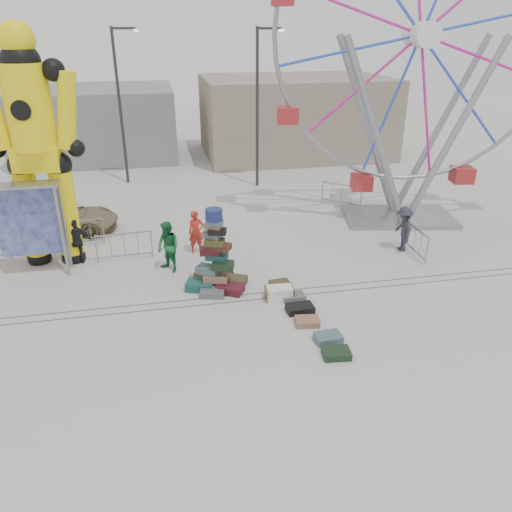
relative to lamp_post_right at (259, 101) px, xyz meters
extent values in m
plane|color=#9E9E99|center=(-3.09, -13.00, -4.48)|extent=(90.00, 90.00, 0.00)
cube|color=#47443F|center=(-3.09, -12.40, -4.48)|extent=(40.00, 0.04, 0.01)
cube|color=#47443F|center=(-3.09, -12.00, -4.48)|extent=(40.00, 0.04, 0.01)
cube|color=gray|center=(3.91, 7.00, -1.98)|extent=(12.00, 8.00, 5.00)
cube|color=gray|center=(-9.09, 9.00, -2.28)|extent=(10.00, 8.00, 4.40)
cylinder|color=#2D2D30|center=(-0.09, 0.00, -0.48)|extent=(0.16, 0.16, 8.00)
cube|color=#2D2D30|center=(0.51, 0.00, 3.42)|extent=(1.20, 0.15, 0.12)
cube|color=silver|center=(1.11, 0.00, 3.32)|extent=(0.25, 0.25, 0.12)
cylinder|color=#2D2D30|center=(-7.09, 2.00, -0.48)|extent=(0.16, 0.16, 8.00)
cube|color=#2D2D30|center=(-6.49, 2.00, 3.42)|extent=(1.20, 0.15, 0.12)
cube|color=silver|center=(-5.89, 2.00, 3.32)|extent=(0.25, 0.25, 0.12)
cube|color=#1B514D|center=(-4.35, -11.35, -4.33)|extent=(1.07, 0.90, 0.30)
cube|color=#51151F|center=(-3.40, -11.75, -4.34)|extent=(1.04, 0.95, 0.27)
cube|color=#4B2518|center=(-4.14, -10.82, -4.36)|extent=(0.89, 0.68, 0.25)
cube|color=#404020|center=(-3.19, -11.22, -4.34)|extent=(0.99, 0.88, 0.27)
cube|color=slate|center=(-4.01, -11.87, -4.37)|extent=(0.88, 0.69, 0.23)
cube|color=black|center=(-3.57, -10.81, -4.36)|extent=(0.91, 0.81, 0.25)
cube|color=#94654B|center=(-3.81, -11.39, -4.06)|extent=(0.93, 0.76, 0.25)
cube|color=#4B666C|center=(-4.06, -11.25, -3.82)|extent=(0.89, 0.82, 0.23)
cube|color=#1B301C|center=(-3.59, -11.51, -3.59)|extent=(0.81, 0.65, 0.23)
cube|color=#1B514D|center=(-3.75, -11.23, -3.37)|extent=(0.82, 0.71, 0.21)
cube|color=#51151F|center=(-3.96, -11.21, -3.17)|extent=(0.72, 0.55, 0.21)
cube|color=#4B2518|center=(-3.63, -11.40, -2.96)|extent=(0.76, 0.70, 0.21)
cube|color=#404020|center=(-3.84, -11.44, -2.77)|extent=(0.74, 0.60, 0.18)
cube|color=slate|center=(-3.88, -11.26, -2.59)|extent=(0.72, 0.68, 0.18)
cube|color=black|center=(-3.73, -11.43, -2.41)|extent=(0.65, 0.52, 0.16)
cube|color=#94654B|center=(-3.84, -11.32, -2.25)|extent=(0.66, 0.58, 0.16)
cube|color=#4B666C|center=(-3.79, -11.44, -2.11)|extent=(0.59, 0.45, 0.14)
cylinder|color=navy|center=(-3.81, -11.39, -1.85)|extent=(0.55, 0.55, 0.37)
sphere|color=black|center=(-10.01, -7.98, -4.31)|extent=(0.87, 0.87, 0.87)
cylinder|color=yellow|center=(-10.01, -7.98, -2.66)|extent=(0.80, 0.80, 3.65)
sphere|color=black|center=(-10.01, -7.98, -0.83)|extent=(0.91, 0.91, 0.91)
sphere|color=black|center=(-8.77, -8.15, -4.31)|extent=(0.87, 0.87, 0.87)
cylinder|color=yellow|center=(-8.77, -8.15, -2.66)|extent=(0.80, 0.80, 3.65)
sphere|color=black|center=(-8.77, -8.15, -0.83)|extent=(0.91, 0.91, 0.91)
cube|color=yellow|center=(-9.39, -8.07, -0.61)|extent=(1.70, 1.12, 0.80)
cylinder|color=yellow|center=(-9.39, -8.07, 1.10)|extent=(1.48, 1.48, 2.74)
sphere|color=black|center=(-9.39, -8.07, 2.47)|extent=(1.25, 1.25, 1.25)
sphere|color=yellow|center=(-9.39, -8.07, 3.16)|extent=(1.14, 1.14, 1.14)
sphere|color=black|center=(-8.43, -8.20, 2.24)|extent=(0.73, 0.73, 0.73)
cylinder|color=yellow|center=(-8.20, -8.23, 0.99)|extent=(1.01, 0.71, 2.57)
sphere|color=black|center=(-8.09, -8.24, -0.26)|extent=(0.59, 0.59, 0.59)
cube|color=gray|center=(5.16, -6.42, -4.39)|extent=(5.27, 3.74, 0.19)
cylinder|color=gray|center=(3.49, -6.98, -0.63)|extent=(3.34, 0.91, 7.80)
cylinder|color=gray|center=(6.51, -7.56, -0.63)|extent=(3.34, 0.91, 7.80)
cylinder|color=gray|center=(3.81, -5.28, -0.63)|extent=(3.34, 0.91, 7.80)
cylinder|color=gray|center=(6.84, -5.86, -0.63)|extent=(3.34, 0.91, 7.80)
cylinder|color=white|center=(5.16, -6.42, 3.21)|extent=(1.34, 2.26, 0.96)
torus|color=gray|center=(5.16, -6.42, 3.21)|extent=(11.56, 2.40, 11.74)
cube|color=maroon|center=(5.16, -6.42, -3.04)|extent=(1.01, 1.01, 0.67)
cylinder|color=gray|center=(-8.79, -9.08, -2.85)|extent=(0.11, 0.11, 3.26)
cube|color=navy|center=(-9.88, -9.09, -2.52)|extent=(2.07, 0.06, 2.39)
cube|color=silver|center=(-1.92, -12.48, -4.27)|extent=(0.92, 0.57, 0.41)
cube|color=#404020|center=(-1.70, -11.72, -4.39)|extent=(0.71, 0.59, 0.19)
cube|color=slate|center=(-1.48, -12.60, -4.40)|extent=(0.74, 0.54, 0.17)
cube|color=black|center=(-1.49, -13.39, -4.37)|extent=(0.85, 0.57, 0.22)
cube|color=#94654B|center=(-1.48, -14.13, -4.38)|extent=(0.76, 0.60, 0.20)
cube|color=#4B666C|center=(-1.16, -15.09, -4.37)|extent=(0.78, 0.58, 0.23)
cube|color=#1B301C|center=(-1.17, -15.80, -4.38)|extent=(0.78, 0.60, 0.20)
imported|color=#AD2418|center=(-4.18, -8.30, -3.65)|extent=(0.67, 0.50, 1.67)
imported|color=#18602F|center=(-5.29, -9.72, -3.56)|extent=(1.10, 1.13, 1.84)
imported|color=black|center=(-8.53, -8.40, -3.61)|extent=(1.02, 0.43, 1.74)
imported|color=#23242F|center=(3.68, -9.69, -3.60)|extent=(0.77, 1.20, 1.77)
imported|color=#8D775B|center=(-9.44, -5.00, -3.88)|extent=(4.54, 2.56, 1.20)
camera|label=1|loc=(-5.44, -26.09, 3.52)|focal=35.00mm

